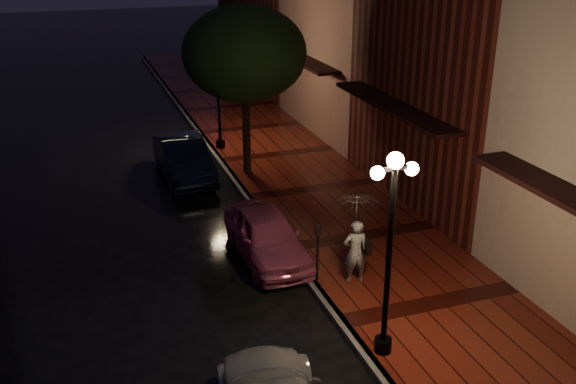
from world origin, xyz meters
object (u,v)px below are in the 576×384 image
object	(u,v)px
pink_car	(267,236)
parking_meter	(318,247)
street_tree	(245,56)
navy_car	(184,158)
streetlamp_near	(390,244)
streetlamp_far	(218,86)
woman_with_umbrella	(357,225)

from	to	relation	value
pink_car	parking_meter	size ratio (longest dim) A/B	2.62
street_tree	navy_car	size ratio (longest dim) A/B	1.35
pink_car	navy_car	distance (m)	6.76
streetlamp_near	street_tree	xyz separation A→B (m)	(0.26, 10.99, 1.64)
streetlamp_far	parking_meter	size ratio (longest dim) A/B	2.93
streetlamp_near	street_tree	world-z (taller)	street_tree
streetlamp_near	street_tree	distance (m)	11.12
pink_car	streetlamp_far	bearing A→B (deg)	82.72
pink_car	navy_car	bearing A→B (deg)	96.75
streetlamp_near	navy_car	bearing A→B (deg)	99.31
streetlamp_far	parking_meter	world-z (taller)	streetlamp_far
streetlamp_near	streetlamp_far	world-z (taller)	same
streetlamp_far	streetlamp_near	bearing A→B (deg)	-90.00
streetlamp_far	navy_car	distance (m)	3.61
navy_car	parking_meter	bearing A→B (deg)	-79.94
navy_car	woman_with_umbrella	distance (m)	9.23
navy_car	streetlamp_near	bearing A→B (deg)	-82.01
street_tree	woman_with_umbrella	bearing A→B (deg)	-87.46
pink_car	navy_car	world-z (taller)	navy_car
street_tree	pink_car	bearing A→B (deg)	-101.21
woman_with_umbrella	streetlamp_near	bearing A→B (deg)	86.94
street_tree	streetlamp_far	bearing A→B (deg)	94.91
navy_car	parking_meter	world-z (taller)	parking_meter
street_tree	navy_car	distance (m)	4.18
streetlamp_near	navy_car	world-z (taller)	streetlamp_near
streetlamp_near	woman_with_umbrella	xyz separation A→B (m)	(0.62, 2.76, -0.93)
woman_with_umbrella	streetlamp_far	bearing A→B (deg)	-77.12
pink_car	streetlamp_near	bearing A→B (deg)	-80.33
parking_meter	streetlamp_near	bearing A→B (deg)	-93.91
streetlamp_near	street_tree	bearing A→B (deg)	88.65
navy_car	parking_meter	size ratio (longest dim) A/B	2.93
streetlamp_near	streetlamp_far	bearing A→B (deg)	90.00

